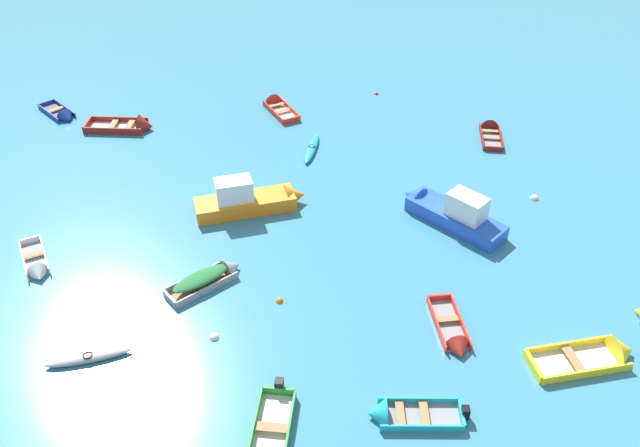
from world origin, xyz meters
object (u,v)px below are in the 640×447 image
kayak_grey_center (88,358)px  rowboat_maroon_far_right (134,126)px  rowboat_grey_near_camera (212,276)px  kayak_turquoise_back_row_center (312,148)px  motor_launch_blue_near_right (450,211)px  mooring_buoy_far_field (376,94)px  rowboat_deep_blue_distant_center (63,116)px  rowboat_white_midfield_left (37,267)px  mooring_buoy_between_boats_left (214,338)px  rowboat_red_cluster_inner (275,105)px  rowboat_turquoise_foreground_center (396,414)px  mooring_buoy_central (279,301)px  rowboat_maroon_outer_left (490,130)px  motor_launch_orange_cluster_outer (251,199)px  mooring_buoy_trailing (534,199)px  rowboat_yellow_far_left (606,355)px  rowboat_red_midfield_right (454,338)px

kayak_grey_center → rowboat_maroon_far_right: size_ratio=0.76×
rowboat_grey_near_camera → kayak_turquoise_back_row_center: size_ratio=1.05×
motor_launch_blue_near_right → mooring_buoy_far_field: bearing=94.5°
rowboat_deep_blue_distant_center → mooring_buoy_far_field: rowboat_deep_blue_distant_center is taller
motor_launch_blue_near_right → rowboat_white_midfield_left: size_ratio=1.61×
mooring_buoy_far_field → motor_launch_blue_near_right: bearing=-85.5°
motor_launch_blue_near_right → mooring_buoy_between_boats_left: (-12.53, -7.31, -0.69)m
kayak_grey_center → rowboat_red_cluster_inner: rowboat_red_cluster_inner is taller
rowboat_turquoise_foreground_center → rowboat_white_midfield_left: (-16.10, 10.29, 0.00)m
kayak_grey_center → mooring_buoy_central: bearing=18.6°
rowboat_maroon_outer_left → motor_launch_orange_cluster_outer: 17.67m
rowboat_deep_blue_distant_center → motor_launch_blue_near_right: motor_launch_blue_near_right is taller
rowboat_turquoise_foreground_center → rowboat_grey_near_camera: (-7.39, 8.63, 0.13)m
mooring_buoy_between_boats_left → mooring_buoy_trailing: 20.12m
rowboat_red_cluster_inner → mooring_buoy_between_boats_left: (-3.62, -22.00, -0.19)m
rowboat_deep_blue_distant_center → rowboat_turquoise_foreground_center: bearing=-55.4°
rowboat_turquoise_foreground_center → rowboat_deep_blue_distant_center: 32.41m
mooring_buoy_far_field → mooring_buoy_between_boats_left: 25.94m
rowboat_red_cluster_inner → rowboat_grey_near_camera: bearing=-101.8°
rowboat_maroon_outer_left → rowboat_turquoise_foreground_center: 24.24m
rowboat_red_cluster_inner → mooring_buoy_far_field: size_ratio=12.72×
kayak_grey_center → mooring_buoy_between_boats_left: kayak_grey_center is taller
rowboat_yellow_far_left → rowboat_red_cluster_inner: rowboat_yellow_far_left is taller
rowboat_deep_blue_distant_center → rowboat_maroon_far_right: bearing=-22.8°
rowboat_deep_blue_distant_center → rowboat_grey_near_camera: rowboat_deep_blue_distant_center is taller
rowboat_red_midfield_right → mooring_buoy_far_field: size_ratio=11.47×
rowboat_yellow_far_left → rowboat_grey_near_camera: size_ratio=1.22×
mooring_buoy_between_boats_left → rowboat_maroon_outer_left: bearing=43.4°
rowboat_red_midfield_right → motor_launch_orange_cluster_outer: (-8.69, 10.79, 0.49)m
rowboat_red_midfield_right → mooring_buoy_central: rowboat_red_midfield_right is taller
kayak_grey_center → kayak_turquoise_back_row_center: kayak_turquoise_back_row_center is taller
rowboat_yellow_far_left → mooring_buoy_far_field: (-5.40, 26.18, -0.19)m
mooring_buoy_central → kayak_grey_center: bearing=-161.4°
rowboat_turquoise_foreground_center → motor_launch_orange_cluster_outer: size_ratio=0.63×
rowboat_red_midfield_right → rowboat_deep_blue_distant_center: rowboat_deep_blue_distant_center is taller
rowboat_red_cluster_inner → rowboat_grey_near_camera: size_ratio=1.05×
rowboat_white_midfield_left → mooring_buoy_trailing: bearing=7.6°
rowboat_white_midfield_left → rowboat_maroon_far_right: size_ratio=0.75×
kayak_grey_center → mooring_buoy_between_boats_left: size_ratio=8.38×
rowboat_yellow_far_left → rowboat_deep_blue_distant_center: rowboat_yellow_far_left is taller
rowboat_yellow_far_left → rowboat_maroon_far_right: rowboat_maroon_far_right is taller
rowboat_deep_blue_distant_center → kayak_turquoise_back_row_center: size_ratio=0.97×
rowboat_red_midfield_right → mooring_buoy_central: (-7.50, 3.25, -0.18)m
rowboat_turquoise_foreground_center → rowboat_deep_blue_distant_center: bearing=124.6°
rowboat_maroon_outer_left → mooring_buoy_central: (-14.88, -14.88, -0.16)m
rowboat_maroon_far_right → rowboat_red_midfield_right: bearing=-51.6°
rowboat_maroon_outer_left → motor_launch_blue_near_right: motor_launch_blue_near_right is taller
rowboat_red_midfield_right → motor_launch_blue_near_right: 8.81m
motor_launch_orange_cluster_outer → kayak_turquoise_back_row_center: 7.25m
kayak_turquoise_back_row_center → mooring_buoy_between_boats_left: size_ratio=8.64×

